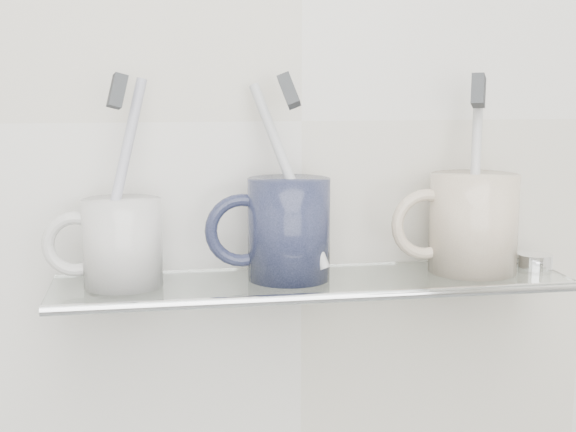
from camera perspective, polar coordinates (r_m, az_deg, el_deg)
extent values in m
plane|color=silver|center=(0.82, 0.98, 6.76)|extent=(2.50, 0.00, 2.50)
cube|color=silver|center=(0.78, 1.80, -4.77)|extent=(0.50, 0.12, 0.01)
cylinder|color=silver|center=(0.73, 2.68, -5.83)|extent=(0.50, 0.01, 0.01)
cylinder|color=silver|center=(0.82, -13.50, -5.20)|extent=(0.02, 0.03, 0.02)
cylinder|color=silver|center=(0.89, 14.51, -4.01)|extent=(0.02, 0.03, 0.02)
cylinder|color=silver|center=(0.76, -11.69, -1.87)|extent=(0.10, 0.10, 0.08)
torus|color=silver|center=(0.77, -14.89, -1.95)|extent=(0.06, 0.01, 0.06)
cylinder|color=#AAAAC5|center=(0.75, -11.84, 2.60)|extent=(0.06, 0.04, 0.19)
cube|color=#36383C|center=(0.75, -12.05, 8.68)|extent=(0.02, 0.03, 0.03)
cylinder|color=black|center=(0.77, 0.07, -0.93)|extent=(0.09, 0.09, 0.10)
torus|color=black|center=(0.77, -3.31, -1.03)|extent=(0.07, 0.01, 0.07)
cylinder|color=silver|center=(0.77, 0.07, 2.89)|extent=(0.07, 0.07, 0.18)
cube|color=#36383C|center=(0.76, 0.07, 8.89)|extent=(0.03, 0.03, 0.04)
cylinder|color=beige|center=(0.83, 13.05, -0.48)|extent=(0.11, 0.11, 0.10)
torus|color=beige|center=(0.81, 9.77, -0.59)|extent=(0.07, 0.01, 0.07)
cylinder|color=beige|center=(0.82, 13.18, 3.07)|extent=(0.03, 0.06, 0.19)
cube|color=#36383C|center=(0.81, 13.39, 8.67)|extent=(0.02, 0.03, 0.03)
cylinder|color=silver|center=(0.86, 17.14, -3.09)|extent=(0.04, 0.04, 0.01)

